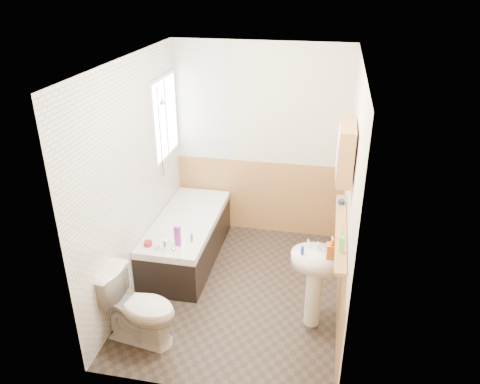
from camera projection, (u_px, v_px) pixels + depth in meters
The scene contains 26 objects.
floor at pixel (237, 290), 5.22m from camera, with size 2.80×2.80×0.00m, color #2A231E.
ceiling at pixel (237, 62), 4.13m from camera, with size 2.80×2.80×0.00m, color white.
wall_back at pixel (260, 143), 5.92m from camera, with size 2.20×0.02×2.50m, color beige.
wall_front at pixel (198, 270), 3.43m from camera, with size 2.20×0.02×2.50m, color beige.
wall_left at pixel (133, 180), 4.87m from camera, with size 0.02×2.80×2.50m, color beige.
wall_right at pixel (350, 199), 4.48m from camera, with size 0.02×2.80×2.50m, color beige.
wainscot_right at pixel (341, 264), 4.81m from camera, with size 0.01×2.80×1.00m, color #B38049.
wainscot_front at pixel (203, 345), 3.77m from camera, with size 2.20×0.01×1.00m, color #B38049.
wainscot_back at pixel (258, 196), 6.23m from camera, with size 2.20×0.01×1.00m, color #B38049.
tile_cladding_left at pixel (135, 181), 4.87m from camera, with size 0.01×2.80×2.50m, color white.
tile_return_back at pixel (202, 101), 5.81m from camera, with size 0.75×0.01×1.50m, color white.
window at pixel (165, 118), 5.53m from camera, with size 0.03×0.79×0.99m.
bathtub at pixel (187, 238), 5.68m from camera, with size 0.70×1.66×0.69m.
shower_riser at pixel (160, 125), 5.31m from camera, with size 0.10×0.07×1.09m.
toilet at pixel (139, 308), 4.39m from camera, with size 0.42×0.75×0.73m, color white.
sink at pixel (315, 274), 4.50m from camera, with size 0.48×0.39×0.94m.
pine_shelf at pixel (341, 230), 4.35m from camera, with size 0.10×1.45×0.03m, color #B38049.
medicine_cabinet at pixel (345, 151), 4.14m from camera, with size 0.14×0.56×0.50m.
foam_can at pixel (342, 245), 3.95m from camera, with size 0.05×0.05×0.15m, color #59C647.
green_bottle at pixel (342, 232), 4.08m from camera, with size 0.04×0.04×0.21m, color #59C647.
black_jar at pixel (341, 202), 4.79m from camera, with size 0.07×0.07×0.04m, color navy.
soap_bottle at pixel (331, 253), 4.31m from camera, with size 0.10×0.21×0.10m, color orange.
clear_bottle at pixel (302, 251), 4.36m from camera, with size 0.03×0.03×0.09m, color #19339E.
blue_gel at pixel (178, 236), 4.98m from camera, with size 0.06×0.04×0.23m, color purple.
cream_jar at pixel (148, 244), 5.01m from camera, with size 0.09×0.09×0.05m, color maroon.
orange_bottle at pixel (192, 238), 5.09m from camera, with size 0.03×0.03×0.09m, color #388447.
Camera 1 is at (0.86, -4.13, 3.26)m, focal length 35.00 mm.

